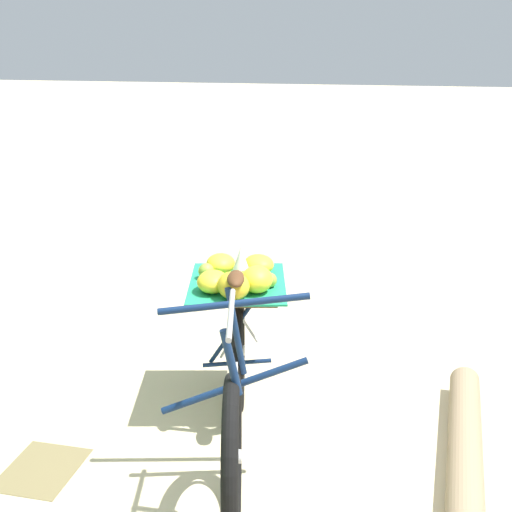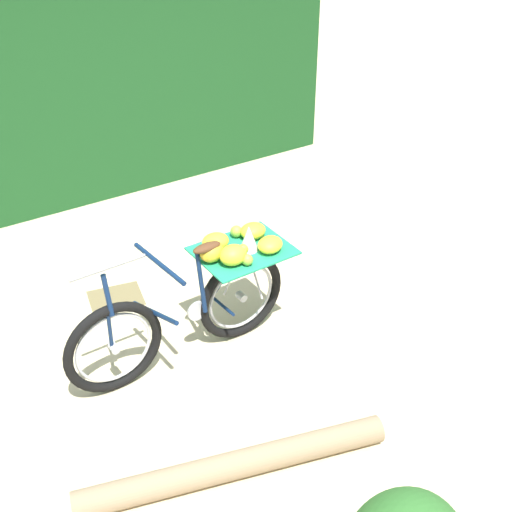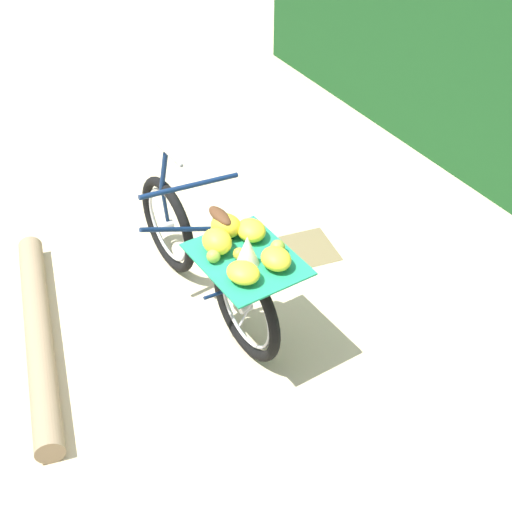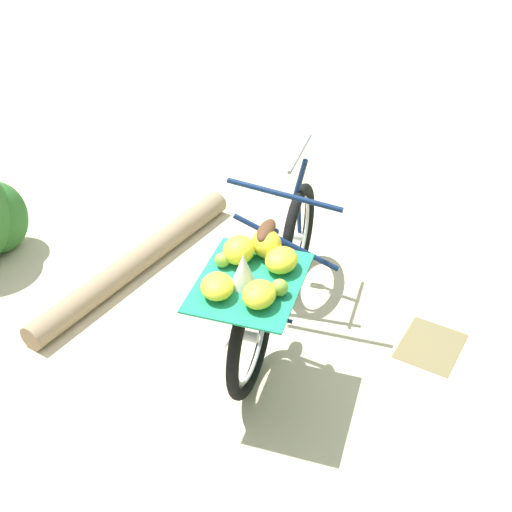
{
  "view_description": "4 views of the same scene",
  "coord_description": "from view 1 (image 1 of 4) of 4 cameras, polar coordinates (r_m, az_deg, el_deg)",
  "views": [
    {
      "loc": [
        -3.09,
        -0.51,
        2.1
      ],
      "look_at": [
        0.4,
        0.28,
        0.94
      ],
      "focal_mm": 47.43,
      "sensor_mm": 36.0,
      "label": 1
    },
    {
      "loc": [
        -1.04,
        -3.56,
        3.5
      ],
      "look_at": [
        0.45,
        0.26,
        0.79
      ],
      "focal_mm": 48.14,
      "sensor_mm": 36.0,
      "label": 2
    },
    {
      "loc": [
        3.56,
        -0.72,
        3.5
      ],
      "look_at": [
        0.54,
        0.39,
        0.91
      ],
      "focal_mm": 51.24,
      "sensor_mm": 36.0,
      "label": 3
    },
    {
      "loc": [
        2.8,
        1.84,
        3.01
      ],
      "look_at": [
        0.26,
        0.34,
        0.84
      ],
      "focal_mm": 47.77,
      "sensor_mm": 36.0,
      "label": 4
    }
  ],
  "objects": [
    {
      "name": "ground_plane",
      "position": [
        3.77,
        2.91,
        -15.94
      ],
      "size": [
        60.0,
        60.0,
        0.0
      ],
      "primitive_type": "plane",
      "color": "beige"
    },
    {
      "name": "bicycle",
      "position": [
        3.57,
        -1.69,
        -8.53
      ],
      "size": [
        1.8,
        0.85,
        1.03
      ],
      "rotation": [
        0.0,
        0.0,
        -2.92
      ],
      "color": "black",
      "rests_on": "ground_plane"
    },
    {
      "name": "fallen_log",
      "position": [
        3.59,
        17.21,
        -17.1
      ],
      "size": [
        1.98,
        0.29,
        0.17
      ],
      "primitive_type": "cylinder",
      "rotation": [
        0.0,
        1.57,
        -0.06
      ],
      "color": "#937A5B",
      "rests_on": "ground_plane"
    },
    {
      "name": "leaf_litter_patch",
      "position": [
        3.78,
        -17.62,
        -16.75
      ],
      "size": [
        0.44,
        0.36,
        0.01
      ],
      "primitive_type": "cube",
      "color": "olive",
      "rests_on": "ground_plane"
    }
  ]
}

